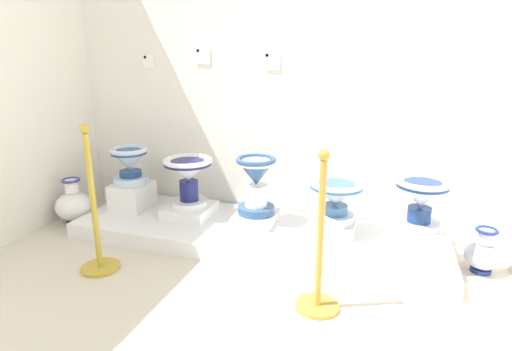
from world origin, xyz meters
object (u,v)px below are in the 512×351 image
(antique_toilet_rightmost, at_px, (188,173))
(plinth_block_broad_patterned, at_px, (133,195))
(decorative_vase_corner, at_px, (74,205))
(plinth_block_pale_glazed, at_px, (334,227))
(info_placard_second, at_px, (203,56))
(decorative_vase_spare, at_px, (483,254))
(antique_toilet_pale_glazed, at_px, (336,195))
(antique_toilet_leftmost, at_px, (421,196))
(stanchion_post_near_left, at_px, (96,230))
(stanchion_post_near_right, at_px, (319,266))
(info_placard_first, at_px, (149,61))
(plinth_block_squat_floral, at_px, (256,218))
(plinth_block_rightmost, at_px, (190,210))
(antique_toilet_squat_floral, at_px, (256,179))
(info_placard_third, at_px, (272,61))
(antique_toilet_broad_patterned, at_px, (130,163))
(plinth_block_leftmost, at_px, (416,239))

(antique_toilet_rightmost, bearing_deg, plinth_block_broad_patterned, 178.09)
(decorative_vase_corner, bearing_deg, plinth_block_pale_glazed, 5.93)
(info_placard_second, height_order, decorative_vase_corner, info_placard_second)
(decorative_vase_spare, bearing_deg, plinth_block_broad_patterned, 179.42)
(antique_toilet_pale_glazed, relative_size, antique_toilet_leftmost, 1.13)
(antique_toilet_rightmost, bearing_deg, info_placard_second, 93.99)
(stanchion_post_near_left, height_order, stanchion_post_near_right, stanchion_post_near_left)
(info_placard_first, distance_m, decorative_vase_spare, 3.12)
(info_placard_first, height_order, decorative_vase_spare, info_placard_first)
(antique_toilet_rightmost, bearing_deg, decorative_vase_corner, -169.53)
(plinth_block_squat_floral, xyz_separation_m, info_placard_first, (-1.15, 0.37, 1.23))
(decorative_vase_spare, xyz_separation_m, stanchion_post_near_right, (-1.00, -0.79, 0.14))
(plinth_block_broad_patterned, xyz_separation_m, antique_toilet_leftmost, (2.39, -0.10, 0.29))
(decorative_vase_spare, relative_size, stanchion_post_near_right, 0.33)
(antique_toilet_pale_glazed, bearing_deg, plinth_block_rightmost, -178.04)
(antique_toilet_squat_floral, bearing_deg, plinth_block_pale_glazed, -0.29)
(antique_toilet_pale_glazed, xyz_separation_m, info_placard_third, (-0.63, 0.37, 0.98))
(antique_toilet_leftmost, bearing_deg, antique_toilet_broad_patterned, 177.58)
(decorative_vase_spare, bearing_deg, antique_toilet_pale_glazed, 177.17)
(stanchion_post_near_right, bearing_deg, decorative_vase_spare, 38.37)
(antique_toilet_pale_glazed, distance_m, info_placard_second, 1.65)
(plinth_block_rightmost, height_order, plinth_block_leftmost, plinth_block_leftmost)
(info_placard_first, xyz_separation_m, info_placard_third, (1.17, 0.00, 0.01))
(plinth_block_squat_floral, height_order, antique_toilet_pale_glazed, antique_toilet_pale_glazed)
(antique_toilet_broad_patterned, relative_size, antique_toilet_squat_floral, 0.69)
(info_placard_third, xyz_separation_m, decorative_vase_spare, (1.66, -0.43, -1.27))
(plinth_block_broad_patterned, bearing_deg, plinth_block_rightmost, -1.91)
(antique_toilet_squat_floral, distance_m, plinth_block_pale_glazed, 0.72)
(info_placard_second, bearing_deg, decorative_vase_spare, -10.56)
(antique_toilet_broad_patterned, distance_m, decorative_vase_spare, 2.86)
(plinth_block_rightmost, xyz_separation_m, plinth_block_leftmost, (1.81, -0.08, 0.04))
(plinth_block_broad_patterned, distance_m, plinth_block_squat_floral, 1.17)
(antique_toilet_squat_floral, xyz_separation_m, info_placard_second, (-0.61, 0.37, 0.95))
(antique_toilet_pale_glazed, distance_m, plinth_block_leftmost, 0.64)
(plinth_block_rightmost, distance_m, antique_toilet_squat_floral, 0.67)
(plinth_block_rightmost, distance_m, info_placard_third, 1.43)
(antique_toilet_broad_patterned, bearing_deg, info_placard_first, 88.50)
(plinth_block_squat_floral, height_order, plinth_block_pale_glazed, plinth_block_pale_glazed)
(info_placard_third, bearing_deg, info_placard_second, 180.00)
(antique_toilet_broad_patterned, xyz_separation_m, info_placard_third, (1.18, 0.40, 0.87))
(plinth_block_squat_floral, xyz_separation_m, antique_toilet_leftmost, (1.23, -0.13, 0.36))
(antique_toilet_rightmost, bearing_deg, info_placard_first, 143.90)
(antique_toilet_leftmost, relative_size, decorative_vase_corner, 0.88)
(plinth_block_squat_floral, relative_size, plinth_block_leftmost, 0.92)
(antique_toilet_pale_glazed, bearing_deg, decorative_vase_spare, -2.83)
(antique_toilet_broad_patterned, distance_m, info_placard_first, 0.94)
(antique_toilet_pale_glazed, bearing_deg, stanchion_post_near_left, -150.09)
(info_placard_first, bearing_deg, antique_toilet_leftmost, -11.81)
(plinth_block_broad_patterned, relative_size, info_placard_second, 2.42)
(decorative_vase_corner, bearing_deg, plinth_block_rightmost, 10.47)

